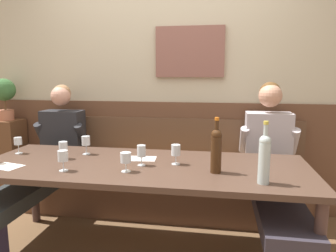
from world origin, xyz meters
TOP-DOWN VIEW (x-y plane):
  - room_wall_back at (0.00, 1.09)m, footprint 6.80×0.12m
  - wood_wainscot_panel at (0.00, 1.04)m, footprint 6.80×0.03m
  - wall_bench at (0.00, 0.83)m, footprint 2.72×0.42m
  - dining_table at (0.00, 0.09)m, footprint 2.42×0.92m
  - person_right_seat at (-1.00, 0.41)m, footprint 0.50×1.36m
  - person_left_seat at (0.99, 0.44)m, footprint 0.50×1.37m
  - wine_bottle_amber_mid at (0.54, -0.03)m, footprint 0.07×0.07m
  - wine_bottle_green_tall at (0.82, -0.20)m, footprint 0.07×0.07m
  - wine_glass_center_rear at (-0.52, 0.29)m, footprint 0.07×0.07m
  - wine_glass_mid_left at (-1.08, 0.22)m, footprint 0.06×0.06m
  - wine_glass_center_front at (-0.64, 0.12)m, footprint 0.07×0.07m
  - wine_glass_by_bottle at (0.01, 0.05)m, footprint 0.06×0.06m
  - wine_glass_left_end at (0.25, 0.12)m, footprint 0.07×0.07m
  - wine_glass_near_bucket at (-0.06, -0.11)m, footprint 0.07×0.07m
  - wine_glass_right_end at (-0.49, -0.16)m, footprint 0.07×0.07m
  - tasting_sheet_left_guest at (-0.94, -0.14)m, footprint 0.24×0.19m
  - tasting_sheet_right_guest at (-0.03, 0.23)m, footprint 0.22×0.17m
  - corner_pedestal at (-1.66, 0.86)m, footprint 0.28×0.28m
  - potted_plant at (-1.66, 0.86)m, footprint 0.23×0.23m

SIDE VIEW (x-z plane):
  - wall_bench at x=0.00m, z-range -0.19..0.75m
  - corner_pedestal at x=-1.66m, z-range 0.00..0.90m
  - wood_wainscot_panel at x=0.00m, z-range 0.00..1.10m
  - person_right_seat at x=-1.00m, z-range -0.03..1.24m
  - person_left_seat at x=0.99m, z-range -0.02..1.29m
  - dining_table at x=0.00m, z-range 0.30..1.02m
  - tasting_sheet_left_guest at x=-0.94m, z-range 0.73..0.73m
  - tasting_sheet_right_guest at x=-0.03m, z-range 0.73..0.73m
  - wine_glass_near_bucket at x=-0.06m, z-range 0.75..0.88m
  - wine_glass_center_front at x=-0.64m, z-range 0.75..0.89m
  - wine_glass_mid_left at x=-1.08m, z-range 0.76..0.89m
  - wine_glass_right_end at x=-0.49m, z-range 0.75..0.89m
  - wine_glass_left_end at x=0.25m, z-range 0.76..0.90m
  - wine_glass_by_bottle at x=0.01m, z-range 0.75..0.90m
  - wine_glass_center_rear at x=-0.52m, z-range 0.76..0.91m
  - wine_bottle_amber_mid at x=0.54m, z-range 0.70..1.07m
  - wine_bottle_green_tall at x=0.82m, z-range 0.70..1.08m
  - potted_plant at x=-1.66m, z-range 0.95..1.39m
  - room_wall_back at x=0.00m, z-range 0.00..2.80m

